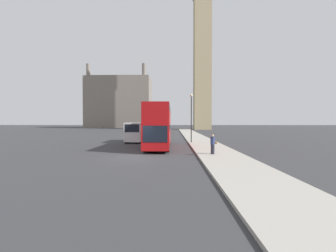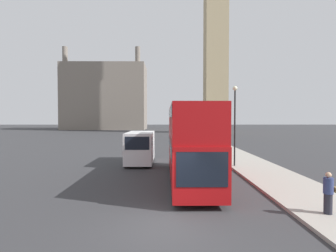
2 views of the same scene
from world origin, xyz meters
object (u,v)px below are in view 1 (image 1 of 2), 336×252
Objects in this scene: pedestrian at (213,144)px; street_lamp at (191,111)px; white_van at (135,132)px; clock_tower at (202,39)px; red_double_decker_bus at (159,124)px.

street_lamp reaches higher than pedestrian.
street_lamp reaches higher than white_van.
clock_tower reaches higher than red_double_decker_bus.
red_double_decker_bus is 7.21m from white_van.
clock_tower is 66.96m from pedestrian.
clock_tower reaches higher than pedestrian.
white_van is at bearing 167.17° from street_lamp.
clock_tower is at bearing 72.06° from white_van.
street_lamp is (3.91, 4.39, 1.65)m from red_double_decker_bus.
red_double_decker_bus is at bearing -131.69° from street_lamp.
red_double_decker_bus is 6.11m from street_lamp.
clock_tower is at bearing 77.69° from red_double_decker_bus.
street_lamp is (-7.73, -48.96, -27.09)m from clock_tower.
white_van is (-3.65, 6.11, -1.11)m from red_double_decker_bus.
white_van is 0.81× the size of street_lamp.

